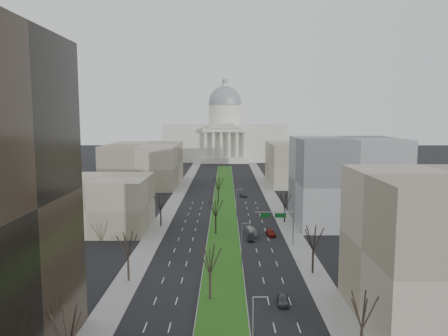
{
  "coord_description": "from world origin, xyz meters",
  "views": [
    {
      "loc": [
        0.52,
        -28.62,
        30.08
      ],
      "look_at": [
        0.02,
        106.47,
        13.87
      ],
      "focal_mm": 35.0,
      "sensor_mm": 36.0,
      "label": 1
    }
  ],
  "objects_px": {
    "car_grey_near": "(283,300)",
    "car_grey_far": "(243,195)",
    "car_red": "(271,233)",
    "car_black": "(251,237)",
    "box_van": "(251,231)"
  },
  "relations": [
    {
      "from": "car_red",
      "to": "box_van",
      "type": "distance_m",
      "value": 4.95
    },
    {
      "from": "car_grey_far",
      "to": "box_van",
      "type": "distance_m",
      "value": 52.83
    },
    {
      "from": "car_red",
      "to": "car_grey_far",
      "type": "distance_m",
      "value": 53.93
    },
    {
      "from": "car_grey_far",
      "to": "box_van",
      "type": "bearing_deg",
      "value": -98.74
    },
    {
      "from": "car_grey_near",
      "to": "car_black",
      "type": "relative_size",
      "value": 0.98
    },
    {
      "from": "car_black",
      "to": "car_red",
      "type": "bearing_deg",
      "value": 39.53
    },
    {
      "from": "car_grey_near",
      "to": "car_grey_far",
      "type": "bearing_deg",
      "value": 95.51
    },
    {
      "from": "car_black",
      "to": "car_grey_far",
      "type": "bearing_deg",
      "value": 91.73
    },
    {
      "from": "car_grey_near",
      "to": "box_van",
      "type": "relative_size",
      "value": 0.63
    },
    {
      "from": "car_black",
      "to": "car_grey_far",
      "type": "relative_size",
      "value": 0.99
    },
    {
      "from": "car_grey_far",
      "to": "car_black",
      "type": "bearing_deg",
      "value": -99.12
    },
    {
      "from": "car_grey_near",
      "to": "car_red",
      "type": "xyz_separation_m",
      "value": [
        2.21,
        40.25,
        -0.04
      ]
    },
    {
      "from": "car_red",
      "to": "car_grey_far",
      "type": "xyz_separation_m",
      "value": [
        -4.75,
        53.72,
        -0.08
      ]
    },
    {
      "from": "car_grey_near",
      "to": "car_grey_far",
      "type": "height_order",
      "value": "car_grey_near"
    },
    {
      "from": "box_van",
      "to": "car_black",
      "type": "bearing_deg",
      "value": -103.62
    }
  ]
}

